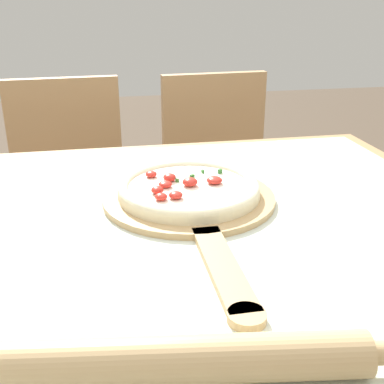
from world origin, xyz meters
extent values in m
cube|color=#A87F51|center=(0.00, 0.00, 0.73)|extent=(1.13, 1.01, 0.03)
cylinder|color=#A87F51|center=(0.51, 0.45, 0.36)|extent=(0.06, 0.06, 0.72)
cube|color=silver|center=(0.00, 0.00, 0.75)|extent=(1.05, 0.93, 0.00)
cylinder|color=tan|center=(0.01, 0.10, 0.76)|extent=(0.33, 0.33, 0.01)
cube|color=tan|center=(0.01, -0.16, 0.76)|extent=(0.04, 0.24, 0.01)
cylinder|color=tan|center=(0.01, -0.28, 0.76)|extent=(0.05, 0.05, 0.01)
cylinder|color=beige|center=(0.01, 0.10, 0.77)|extent=(0.27, 0.27, 0.02)
torus|color=beige|center=(0.01, 0.10, 0.78)|extent=(0.27, 0.27, 0.02)
cylinder|color=white|center=(0.01, 0.10, 0.78)|extent=(0.23, 0.23, 0.00)
ellipsoid|color=red|center=(-0.05, 0.16, 0.79)|extent=(0.02, 0.02, 0.01)
ellipsoid|color=red|center=(0.01, 0.10, 0.79)|extent=(0.03, 0.03, 0.02)
ellipsoid|color=red|center=(-0.02, 0.14, 0.79)|extent=(0.03, 0.03, 0.02)
ellipsoid|color=red|center=(-0.02, 0.05, 0.79)|extent=(0.03, 0.03, 0.01)
ellipsoid|color=red|center=(-0.05, 0.08, 0.79)|extent=(0.02, 0.02, 0.01)
ellipsoid|color=red|center=(-0.03, 0.10, 0.79)|extent=(0.03, 0.03, 0.01)
ellipsoid|color=red|center=(-0.05, 0.04, 0.79)|extent=(0.02, 0.02, 0.01)
ellipsoid|color=red|center=(0.06, 0.11, 0.79)|extent=(0.03, 0.03, 0.01)
cube|color=#387533|center=(0.02, 0.10, 0.79)|extent=(0.01, 0.00, 0.01)
cube|color=#387533|center=(-0.01, 0.13, 0.79)|extent=(0.01, 0.01, 0.01)
cube|color=#387533|center=(0.02, 0.10, 0.79)|extent=(0.01, 0.01, 0.01)
cube|color=#387533|center=(0.02, 0.14, 0.79)|extent=(0.01, 0.01, 0.01)
cube|color=#387533|center=(0.05, 0.17, 0.79)|extent=(0.01, 0.01, 0.01)
cube|color=#387533|center=(0.09, 0.16, 0.79)|extent=(0.01, 0.01, 0.01)
cube|color=#387533|center=(0.03, 0.13, 0.79)|extent=(0.00, 0.01, 0.01)
cylinder|color=tan|center=(-0.09, -0.36, 0.78)|extent=(0.40, 0.11, 0.05)
cube|color=tan|center=(-0.26, 0.74, 0.42)|extent=(0.42, 0.42, 0.02)
cube|color=tan|center=(-0.27, 0.92, 0.65)|extent=(0.38, 0.05, 0.44)
cylinder|color=tan|center=(-0.41, 0.57, 0.20)|extent=(0.04, 0.04, 0.41)
cylinder|color=tan|center=(-0.09, 0.59, 0.20)|extent=(0.04, 0.04, 0.41)
cylinder|color=tan|center=(-0.43, 0.89, 0.20)|extent=(0.04, 0.04, 0.41)
cylinder|color=tan|center=(-0.11, 0.91, 0.20)|extent=(0.04, 0.04, 0.41)
cube|color=tan|center=(0.27, 0.74, 0.42)|extent=(0.42, 0.42, 0.02)
cube|color=tan|center=(0.26, 0.92, 0.65)|extent=(0.38, 0.06, 0.44)
cylinder|color=tan|center=(0.12, 0.57, 0.20)|extent=(0.04, 0.04, 0.41)
cylinder|color=tan|center=(0.44, 0.59, 0.20)|extent=(0.04, 0.04, 0.41)
cylinder|color=tan|center=(0.10, 0.89, 0.20)|extent=(0.04, 0.04, 0.41)
cylinder|color=tan|center=(0.42, 0.91, 0.20)|extent=(0.04, 0.04, 0.41)
camera|label=1|loc=(-0.15, -0.74, 1.13)|focal=45.00mm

